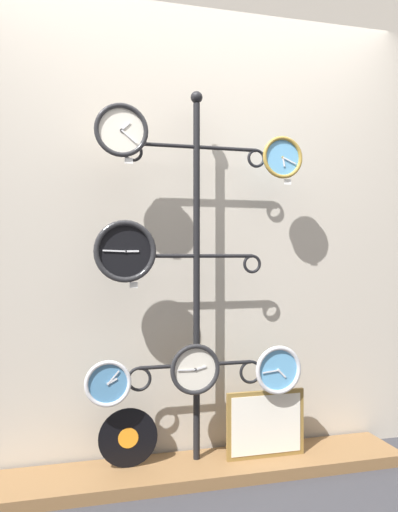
% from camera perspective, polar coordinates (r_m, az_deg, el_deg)
% --- Properties ---
extents(ground_plane, '(12.00, 12.00, 0.00)m').
position_cam_1_polar(ground_plane, '(2.48, 2.38, -26.91)').
color(ground_plane, '#333338').
extents(shop_wall, '(4.40, 0.04, 2.80)m').
position_cam_1_polar(shop_wall, '(2.77, -1.11, 5.79)').
color(shop_wall, '#BCB2A3').
rests_on(shop_wall, ground_plane).
extents(low_shelf, '(2.20, 0.36, 0.06)m').
position_cam_1_polar(low_shelf, '(2.77, 0.06, -23.19)').
color(low_shelf, brown).
rests_on(low_shelf, ground_plane).
extents(display_stand, '(0.77, 0.33, 1.98)m').
position_cam_1_polar(display_stand, '(2.63, -0.28, -8.96)').
color(display_stand, black).
rests_on(display_stand, ground_plane).
extents(clock_top_left, '(0.26, 0.04, 0.26)m').
position_cam_1_polar(clock_top_left, '(2.51, -8.87, 14.00)').
color(clock_top_left, silver).
extents(clock_top_right, '(0.23, 0.04, 0.23)m').
position_cam_1_polar(clock_top_right, '(2.73, 9.49, 11.03)').
color(clock_top_right, '#60A8DB').
extents(clock_middle_left, '(0.31, 0.04, 0.31)m').
position_cam_1_polar(clock_middle_left, '(2.45, -8.44, 0.53)').
color(clock_middle_left, black).
extents(clock_bottom_left, '(0.23, 0.04, 0.23)m').
position_cam_1_polar(clock_bottom_left, '(2.53, -10.38, -14.13)').
color(clock_bottom_left, '#4C84B2').
extents(clock_bottom_center, '(0.26, 0.04, 0.26)m').
position_cam_1_polar(clock_bottom_center, '(2.58, -0.47, -12.81)').
color(clock_bottom_center, silver).
extents(clock_bottom_right, '(0.25, 0.04, 0.25)m').
position_cam_1_polar(clock_bottom_right, '(2.70, 9.02, -12.73)').
color(clock_bottom_right, '#60A8DB').
extents(vinyl_record, '(0.30, 0.01, 0.30)m').
position_cam_1_polar(vinyl_record, '(2.68, -8.10, -19.88)').
color(vinyl_record, black).
rests_on(vinyl_record, low_shelf).
extents(picture_frame, '(0.43, 0.02, 0.35)m').
position_cam_1_polar(picture_frame, '(2.79, 7.63, -18.50)').
color(picture_frame, olive).
rests_on(picture_frame, low_shelf).
extents(price_tag_upper, '(0.04, 0.00, 0.03)m').
position_cam_1_polar(price_tag_upper, '(2.48, -8.03, 10.73)').
color(price_tag_upper, white).
extents(price_tag_mid, '(0.04, 0.00, 0.03)m').
position_cam_1_polar(price_tag_mid, '(2.72, 10.10, 8.33)').
color(price_tag_mid, white).
extents(price_tag_lower, '(0.04, 0.00, 0.03)m').
position_cam_1_polar(price_tag_lower, '(2.46, -7.48, -3.31)').
color(price_tag_lower, white).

